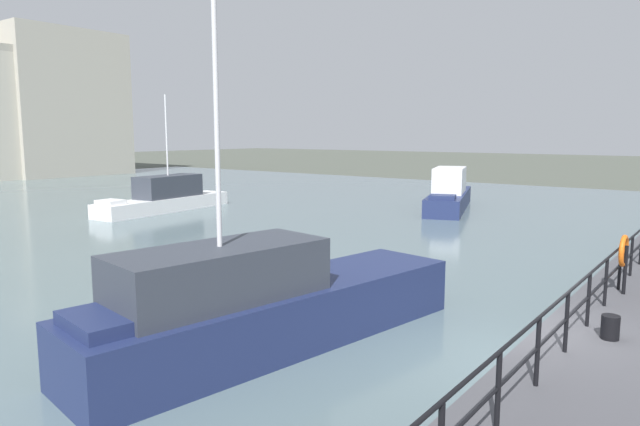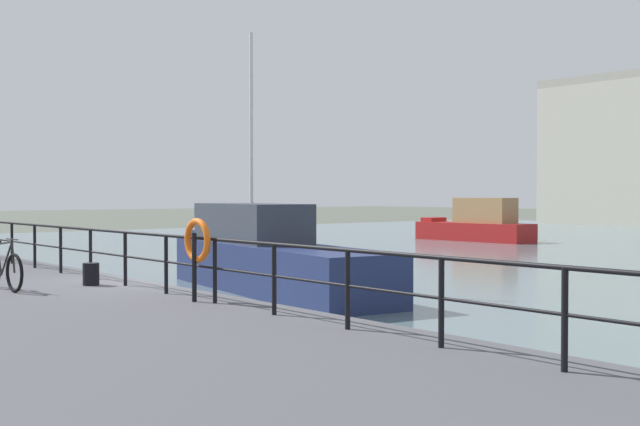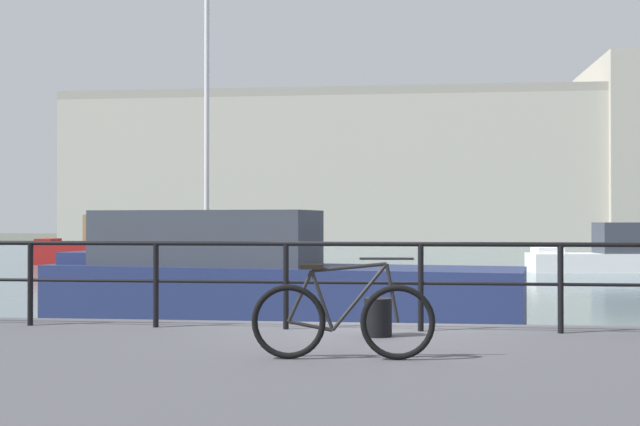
{
  "view_description": "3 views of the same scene",
  "coord_description": "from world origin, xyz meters",
  "views": [
    {
      "loc": [
        -10.88,
        -3.01,
        4.54
      ],
      "look_at": [
        1.23,
        6.12,
        2.42
      ],
      "focal_mm": 31.93,
      "sensor_mm": 36.0,
      "label": 1
    },
    {
      "loc": [
        15.23,
        -7.73,
        2.61
      ],
      "look_at": [
        1.28,
        3.75,
        2.2
      ],
      "focal_mm": 44.86,
      "sensor_mm": 36.0,
      "label": 2
    },
    {
      "loc": [
        0.59,
        -10.59,
        2.16
      ],
      "look_at": [
        -1.33,
        7.01,
        2.33
      ],
      "focal_mm": 45.41,
      "sensor_mm": 36.0,
      "label": 3
    }
  ],
  "objects": [
    {
      "name": "moored_green_narrowboat",
      "position": [
        -13.93,
        27.76,
        0.94
      ],
      "size": [
        7.16,
        2.17,
        2.44
      ],
      "rotation": [
        0.0,
        0.0,
        3.17
      ],
      "color": "maroon",
      "rests_on": "water_basin"
    },
    {
      "name": "ground_plane",
      "position": [
        0.0,
        0.0,
        0.0
      ],
      "size": [
        240.0,
        240.0,
        0.0
      ],
      "primitive_type": "plane",
      "color": "#4C5147"
    },
    {
      "name": "moored_harbor_tender",
      "position": [
        -2.29,
        4.91,
        0.94
      ],
      "size": [
        9.45,
        3.65,
        7.16
      ],
      "rotation": [
        0.0,
        0.0,
        2.98
      ],
      "color": "navy",
      "rests_on": "water_basin"
    },
    {
      "name": "life_ring_stand",
      "position": [
        3.66,
        -0.86,
        1.8
      ],
      "size": [
        0.75,
        0.16,
        1.4
      ],
      "color": "black",
      "rests_on": "quay_promenade"
    },
    {
      "name": "mooring_bollard",
      "position": [
        0.24,
        -1.24,
        1.05
      ],
      "size": [
        0.32,
        0.32,
        0.44
      ],
      "primitive_type": "cylinder",
      "color": "black",
      "rests_on": "quay_promenade"
    },
    {
      "name": "parked_bicycle",
      "position": [
        -0.04,
        -2.84,
        1.22
      ],
      "size": [
        1.77,
        0.16,
        0.98
      ],
      "rotation": [
        0.0,
        0.0,
        0.06
      ],
      "color": "black",
      "rests_on": "quay_promenade"
    },
    {
      "name": "quay_railing",
      "position": [
        0.74,
        -0.75,
        1.57
      ],
      "size": [
        26.42,
        0.07,
        1.08
      ],
      "color": "black",
      "rests_on": "quay_promenade"
    }
  ]
}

